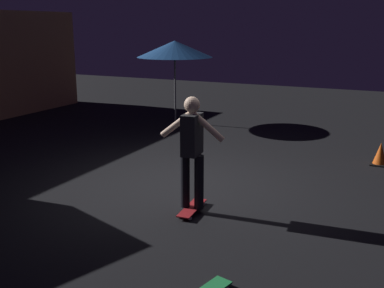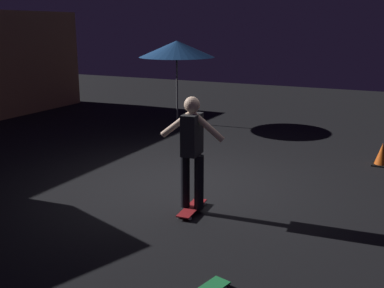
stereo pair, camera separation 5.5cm
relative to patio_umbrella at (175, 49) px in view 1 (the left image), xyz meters
name	(u,v)px [view 1 (the left image)]	position (x,y,z in m)	size (l,w,h in m)	color
ground_plane	(188,184)	(-4.61, -2.67, -2.07)	(28.00, 28.00, 0.00)	black
patio_umbrella	(175,49)	(0.00, 0.00, 0.00)	(2.10, 2.10, 2.30)	slate
skateboard_ridden	(192,208)	(-5.68, -3.26, -2.02)	(0.79, 0.27, 0.07)	#AD1E23
skater	(192,145)	(-5.68, -3.26, -1.04)	(0.40, 0.99, 1.67)	black
traffic_cone	(380,155)	(-1.90, -5.60, -1.86)	(0.34, 0.34, 0.46)	black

